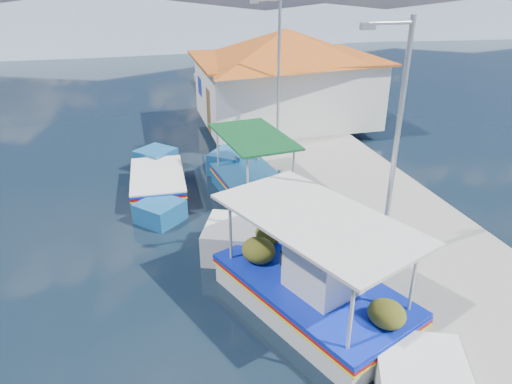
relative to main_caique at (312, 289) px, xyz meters
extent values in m
plane|color=black|center=(-2.51, -1.42, -0.53)|extent=(160.00, 160.00, 0.00)
cube|color=gray|center=(3.39, 4.58, -0.28)|extent=(5.00, 44.00, 0.50)
cylinder|color=#A5A8AD|center=(1.29, 0.58, 0.12)|extent=(0.20, 0.20, 0.30)
cylinder|color=#A5A8AD|center=(1.29, 6.58, 0.12)|extent=(0.20, 0.20, 0.30)
cylinder|color=#A5A8AD|center=(1.29, 12.58, 0.12)|extent=(0.20, 0.20, 0.30)
cube|color=white|center=(-0.03, -0.08, -0.30)|extent=(3.95, 5.19, 1.02)
cube|color=white|center=(1.14, 2.76, -0.17)|extent=(2.21, 2.21, 1.12)
cube|color=#0D22AC|center=(-0.03, -0.08, 0.17)|extent=(4.07, 5.34, 0.06)
cube|color=#A9110E|center=(-0.03, -0.08, 0.09)|extent=(4.07, 5.34, 0.05)
cube|color=yellow|center=(-0.03, -0.08, 0.01)|extent=(4.07, 5.34, 0.04)
cube|color=#0D22AC|center=(-0.03, -0.08, 0.25)|extent=(4.07, 5.31, 0.05)
cube|color=brown|center=(-0.03, -0.08, 0.22)|extent=(3.74, 5.03, 0.05)
cube|color=white|center=(-0.16, -0.37, 0.80)|extent=(1.73, 1.78, 1.18)
cube|color=silver|center=(-0.16, -0.37, 1.41)|extent=(1.88, 1.92, 0.06)
cylinder|color=beige|center=(-0.16, 2.08, 1.07)|extent=(0.07, 0.07, 1.71)
cylinder|color=beige|center=(1.58, 1.36, 1.07)|extent=(0.07, 0.07, 1.71)
cylinder|color=beige|center=(-1.65, -1.52, 1.07)|extent=(0.07, 0.07, 1.71)
cylinder|color=beige|center=(0.09, -2.24, 1.07)|extent=(0.07, 0.07, 1.71)
cube|color=silver|center=(-0.03, -0.08, 1.93)|extent=(4.06, 5.23, 0.07)
ellipsoid|color=#475316|center=(0.15, 1.47, 0.52)|extent=(0.81, 0.89, 0.61)
ellipsoid|color=#475316|center=(1.04, 1.68, 0.47)|extent=(0.68, 0.75, 0.51)
ellipsoid|color=#475316|center=(-0.57, -1.94, 0.49)|extent=(0.73, 0.80, 0.55)
sphere|color=#F33C07|center=(1.20, 0.10, 1.02)|extent=(0.43, 0.43, 0.43)
cube|color=#17538A|center=(0.17, 6.22, -0.32)|extent=(2.40, 3.89, 0.94)
cube|color=#17538A|center=(0.46, 8.67, -0.20)|extent=(2.00, 2.00, 1.04)
cube|color=#17538A|center=(-0.12, 3.85, -0.32)|extent=(1.94, 1.94, 0.89)
cube|color=#0D22AC|center=(0.17, 6.22, 0.12)|extent=(2.47, 4.00, 0.06)
cube|color=#A9110E|center=(0.17, 6.22, 0.04)|extent=(2.47, 4.00, 0.05)
cube|color=yellow|center=(0.17, 6.22, -0.03)|extent=(2.47, 4.00, 0.04)
cube|color=#17538A|center=(0.17, 6.22, 0.19)|extent=(2.49, 3.97, 0.05)
cube|color=brown|center=(0.17, 6.22, 0.16)|extent=(2.24, 3.79, 0.05)
cylinder|color=beige|center=(-0.43, 7.85, 0.95)|extent=(0.07, 0.07, 1.58)
cylinder|color=beige|center=(1.14, 7.66, 0.95)|extent=(0.07, 0.07, 1.58)
cylinder|color=beige|center=(-0.80, 4.78, 0.95)|extent=(0.07, 0.07, 1.58)
cylinder|color=beige|center=(0.77, 4.59, 0.95)|extent=(0.07, 0.07, 1.58)
cube|color=#0D451F|center=(0.17, 6.22, 1.74)|extent=(2.50, 3.90, 0.07)
cube|color=#17538A|center=(-3.07, 7.46, -0.31)|extent=(1.93, 3.45, 0.94)
cube|color=#17538A|center=(-3.16, 9.72, -0.20)|extent=(1.82, 1.82, 1.04)
cube|color=#17538A|center=(-2.98, 5.27, -0.31)|extent=(1.77, 1.77, 0.89)
cube|color=#0D22AC|center=(-3.07, 7.46, 0.12)|extent=(1.98, 3.56, 0.06)
cube|color=#A9110E|center=(-3.07, 7.46, 0.04)|extent=(1.98, 3.56, 0.05)
cube|color=yellow|center=(-3.07, 7.46, -0.03)|extent=(1.98, 3.56, 0.04)
cube|color=white|center=(-3.07, 7.46, 0.19)|extent=(2.00, 3.52, 0.05)
cube|color=brown|center=(-3.07, 7.46, 0.16)|extent=(1.78, 3.38, 0.05)
cube|color=white|center=(3.69, 13.58, 1.47)|extent=(8.00, 6.00, 3.00)
cube|color=#A24E16|center=(3.69, 13.58, 3.02)|extent=(8.64, 6.48, 0.10)
pyramid|color=#A24E16|center=(3.69, 13.58, 3.67)|extent=(10.49, 10.49, 1.40)
cube|color=brown|center=(-0.29, 12.58, 0.97)|extent=(0.06, 1.00, 2.00)
cube|color=#0D22AC|center=(-0.29, 15.08, 1.57)|extent=(0.06, 1.20, 0.90)
cylinder|color=#A5A8AD|center=(2.09, 0.58, 2.97)|extent=(0.12, 0.12, 6.00)
cylinder|color=#A5A8AD|center=(1.59, 0.58, 5.82)|extent=(1.00, 0.08, 0.08)
cube|color=#A5A8AD|center=(1.09, 0.58, 5.77)|extent=(0.30, 0.14, 0.14)
cylinder|color=#A5A8AD|center=(2.09, 9.58, 2.97)|extent=(0.12, 0.12, 6.00)
cylinder|color=#A5A8AD|center=(1.59, 9.58, 5.82)|extent=(1.00, 0.08, 0.08)
cube|color=#A5A8AD|center=(1.09, 9.58, 5.77)|extent=(0.30, 0.14, 0.14)
cone|color=slate|center=(-7.51, 54.58, 1.92)|extent=(96.00, 96.00, 5.50)
cone|color=slate|center=(22.49, 54.58, 1.07)|extent=(76.80, 76.80, 3.80)
cone|color=slate|center=(47.49, 54.58, 1.27)|extent=(89.60, 89.60, 4.20)
camera|label=1|loc=(-3.57, -8.35, 6.74)|focal=32.83mm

